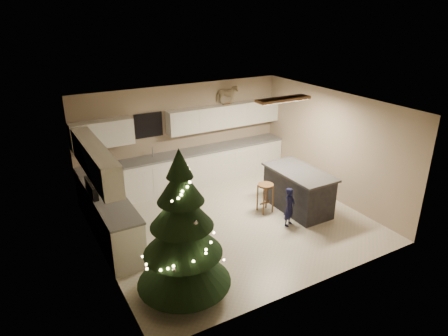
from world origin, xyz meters
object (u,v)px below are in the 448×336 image
Objects in this scene: toddler at (289,207)px; christmas_tree at (183,238)px; island at (298,190)px; bar_stool at (265,191)px; rocking_horse at (227,94)px.

christmas_tree is at bearing 170.70° from toddler.
island reaches higher than bar_stool.
toddler is (-0.63, -0.49, -0.05)m from island.
christmas_tree is 2.91× the size of toddler.
bar_stool is 0.27× the size of christmas_tree.
rocking_horse is (3.06, 3.92, 1.22)m from christmas_tree.
bar_stool is at bearing -164.96° from rocking_horse.
christmas_tree is 5.12m from rocking_horse.
bar_stool is 0.78× the size of toddler.
island is at bearing -20.86° from bar_stool.
toddler is at bearing -142.15° from island.
bar_stool is at bearing 159.14° from island.
bar_stool is 3.26m from christmas_tree.
island is 0.79m from toddler.
bar_stool is 1.09× the size of rocking_horse.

